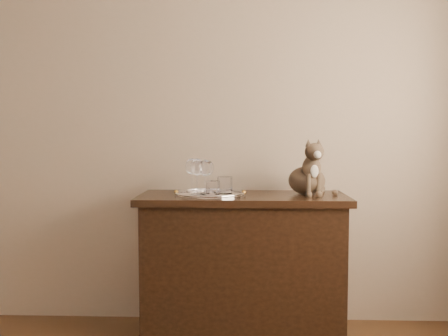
# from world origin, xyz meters

# --- Properties ---
(wall_back) EXTENTS (4.00, 0.10, 2.70)m
(wall_back) POSITION_xyz_m (0.00, 2.25, 1.35)
(wall_back) COLOR #BDA78E
(wall_back) RESTS_ON ground
(sideboard) EXTENTS (1.20, 0.50, 0.85)m
(sideboard) POSITION_xyz_m (0.60, 1.94, 0.42)
(sideboard) COLOR black
(sideboard) RESTS_ON ground
(tray) EXTENTS (0.40, 0.40, 0.01)m
(tray) POSITION_xyz_m (0.41, 1.92, 0.85)
(tray) COLOR white
(tray) RESTS_ON sideboard
(wine_glass_a) EXTENTS (0.08, 0.08, 0.20)m
(wine_glass_a) POSITION_xyz_m (0.30, 2.01, 0.96)
(wine_glass_a) COLOR white
(wine_glass_a) RESTS_ON tray
(wine_glass_b) EXTENTS (0.07, 0.07, 0.18)m
(wine_glass_b) POSITION_xyz_m (0.39, 2.03, 0.95)
(wine_glass_b) COLOR white
(wine_glass_b) RESTS_ON tray
(wine_glass_c) EXTENTS (0.08, 0.08, 0.20)m
(wine_glass_c) POSITION_xyz_m (0.34, 1.91, 0.96)
(wine_glass_c) COLOR silver
(wine_glass_c) RESTS_ON tray
(wine_glass_d) EXTENTS (0.08, 0.08, 0.20)m
(wine_glass_d) POSITION_xyz_m (0.38, 1.91, 0.96)
(wine_glass_d) COLOR silver
(wine_glass_d) RESTS_ON tray
(tumbler_b) EXTENTS (0.08, 0.08, 0.09)m
(tumbler_b) POSITION_xyz_m (0.44, 1.79, 0.90)
(tumbler_b) COLOR silver
(tumbler_b) RESTS_ON tray
(tumbler_c) EXTENTS (0.09, 0.09, 0.10)m
(tumbler_c) POSITION_xyz_m (0.50, 1.94, 0.91)
(tumbler_c) COLOR white
(tumbler_c) RESTS_ON tray
(cat) EXTENTS (0.38, 0.36, 0.33)m
(cat) POSITION_xyz_m (0.97, 1.98, 1.01)
(cat) COLOR brown
(cat) RESTS_ON sideboard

